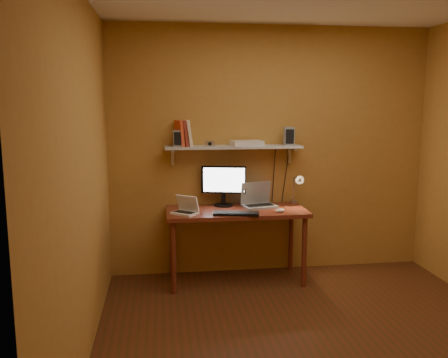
{
  "coord_description": "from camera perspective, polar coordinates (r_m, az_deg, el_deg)",
  "views": [
    {
      "loc": [
        -1.16,
        -3.3,
        1.82
      ],
      "look_at": [
        -0.56,
        1.18,
        1.08
      ],
      "focal_mm": 38.0,
      "sensor_mm": 36.0,
      "label": 1
    }
  ],
  "objects": [
    {
      "name": "shelf_camera",
      "position": [
        4.76,
        -1.74,
        4.27
      ],
      "size": [
        0.1,
        0.04,
        0.06
      ],
      "color": "silver",
      "rests_on": "wall_shelf"
    },
    {
      "name": "desk",
      "position": [
        4.78,
        1.49,
        -4.7
      ],
      "size": [
        1.4,
        0.6,
        0.75
      ],
      "color": "maroon",
      "rests_on": "ground"
    },
    {
      "name": "speaker_right",
      "position": [
        4.94,
        7.81,
        5.13
      ],
      "size": [
        0.11,
        0.11,
        0.19
      ],
      "primitive_type": "cube",
      "rotation": [
        0.0,
        0.0,
        -0.09
      ],
      "color": "gray",
      "rests_on": "wall_shelf"
    },
    {
      "name": "router",
      "position": [
        4.85,
        2.73,
        4.33
      ],
      "size": [
        0.34,
        0.25,
        0.05
      ],
      "primitive_type": "cube",
      "rotation": [
        0.0,
        0.0,
        0.13
      ],
      "color": "white",
      "rests_on": "wall_shelf"
    },
    {
      "name": "room",
      "position": [
        3.53,
        11.61,
        0.66
      ],
      "size": [
        3.44,
        3.24,
        2.64
      ],
      "color": "#572716",
      "rests_on": "ground"
    },
    {
      "name": "keyboard",
      "position": [
        4.55,
        1.48,
        -4.16
      ],
      "size": [
        0.45,
        0.23,
        0.02
      ],
      "primitive_type": "cube",
      "rotation": [
        0.0,
        0.0,
        -0.21
      ],
      "color": "black",
      "rests_on": "desk"
    },
    {
      "name": "monitor",
      "position": [
        4.88,
        -0.06,
        -0.55
      ],
      "size": [
        0.46,
        0.23,
        0.42
      ],
      "rotation": [
        0.0,
        0.0,
        -0.22
      ],
      "color": "black",
      "rests_on": "desk"
    },
    {
      "name": "speaker_left",
      "position": [
        4.77,
        -5.45,
        4.89
      ],
      "size": [
        0.11,
        0.11,
        0.16
      ],
      "primitive_type": "cube",
      "rotation": [
        0.0,
        0.0,
        -0.29
      ],
      "color": "gray",
      "rests_on": "wall_shelf"
    },
    {
      "name": "wall_shelf",
      "position": [
        4.85,
        1.16,
        3.84
      ],
      "size": [
        1.4,
        0.25,
        0.21
      ],
      "color": "silver",
      "rests_on": "room"
    },
    {
      "name": "desk_lamp",
      "position": [
        4.98,
        8.78,
        -0.77
      ],
      "size": [
        0.09,
        0.23,
        0.38
      ],
      "color": "silver",
      "rests_on": "desk"
    },
    {
      "name": "netbook",
      "position": [
        4.59,
        -4.62,
        -3.58
      ],
      "size": [
        0.29,
        0.28,
        0.18
      ],
      "rotation": [
        0.0,
        0.0,
        -0.67
      ],
      "color": "white",
      "rests_on": "desk"
    },
    {
      "name": "laptop",
      "position": [
        4.91,
        4.08,
        -2.53
      ],
      "size": [
        0.38,
        0.31,
        0.25
      ],
      "rotation": [
        0.0,
        0.0,
        0.24
      ],
      "color": "gray",
      "rests_on": "desk"
    },
    {
      "name": "mouse",
      "position": [
        4.67,
        6.74,
        -3.77
      ],
      "size": [
        0.11,
        0.08,
        0.04
      ],
      "primitive_type": "ellipsoid",
      "rotation": [
        0.0,
        0.0,
        0.16
      ],
      "color": "white",
      "rests_on": "desk"
    },
    {
      "name": "books",
      "position": [
        4.79,
        -4.96,
        5.5
      ],
      "size": [
        0.19,
        0.19,
        0.26
      ],
      "color": "#E04D29",
      "rests_on": "wall_shelf"
    }
  ]
}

